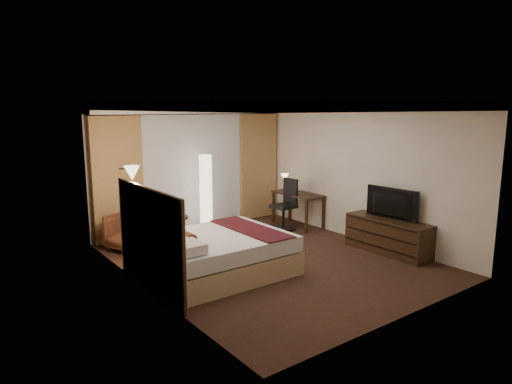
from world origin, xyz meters
TOP-DOWN VIEW (x-y plane):
  - floor at (0.00, 0.00)m, footprint 4.50×5.50m
  - ceiling at (0.00, 0.00)m, footprint 4.50×5.50m
  - back_wall at (0.00, 2.75)m, footprint 4.50×0.02m
  - left_wall at (-2.25, 0.00)m, footprint 0.02×5.50m
  - right_wall at (2.25, 0.00)m, footprint 0.02×5.50m
  - crown_molding at (0.00, 0.00)m, footprint 4.50×5.50m
  - soffit at (0.00, 2.50)m, footprint 4.50×0.50m
  - curtain_sheer at (0.00, 2.67)m, footprint 2.48×0.04m
  - curtain_left_drape at (-1.70, 2.61)m, footprint 1.00×0.14m
  - curtain_right_drape at (1.70, 2.61)m, footprint 1.00×0.14m
  - wall_sconce at (-2.09, 0.84)m, footprint 0.24×0.24m
  - bed at (-1.09, -0.02)m, footprint 2.21×1.72m
  - headboard at (-2.20, -0.02)m, footprint 0.12×2.02m
  - armchair at (-1.70, 2.00)m, footprint 0.92×0.95m
  - side_table at (-0.80, 1.95)m, footprint 0.47×0.47m
  - floor_lamp at (0.03, 2.21)m, footprint 0.35×0.35m
  - desk at (1.95, 1.46)m, footprint 0.55×1.22m
  - desk_lamp at (1.95, 1.92)m, footprint 0.18×0.18m
  - office_chair at (1.49, 1.41)m, footprint 0.56×0.56m
  - dresser at (2.00, -0.96)m, footprint 0.50×1.62m
  - television at (1.97, -0.96)m, footprint 0.68×1.08m

SIDE VIEW (x-z plane):
  - floor at x=0.00m, z-range -0.01..0.01m
  - side_table at x=-0.80m, z-range 0.00..0.52m
  - dresser at x=2.00m, z-range 0.00..0.63m
  - bed at x=-1.09m, z-range 0.00..0.65m
  - desk at x=1.95m, z-range 0.00..0.75m
  - armchair at x=-1.70m, z-range 0.00..0.76m
  - office_chair at x=1.49m, z-range 0.00..1.12m
  - headboard at x=-2.20m, z-range 0.00..1.50m
  - floor_lamp at x=0.03m, z-range 0.00..1.67m
  - desk_lamp at x=1.95m, z-range 0.75..1.09m
  - television at x=1.97m, z-range 0.86..1.00m
  - curtain_sheer at x=0.00m, z-range 0.02..2.48m
  - curtain_left_drape at x=-1.70m, z-range 0.02..2.48m
  - curtain_right_drape at x=1.70m, z-range 0.02..2.48m
  - back_wall at x=0.00m, z-range 0.00..2.70m
  - left_wall at x=-2.25m, z-range 0.00..2.70m
  - right_wall at x=2.25m, z-range 0.00..2.70m
  - wall_sconce at x=-2.09m, z-range 1.50..1.74m
  - soffit at x=0.00m, z-range 2.50..2.70m
  - crown_molding at x=0.00m, z-range 2.58..2.70m
  - ceiling at x=0.00m, z-range 2.70..2.71m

